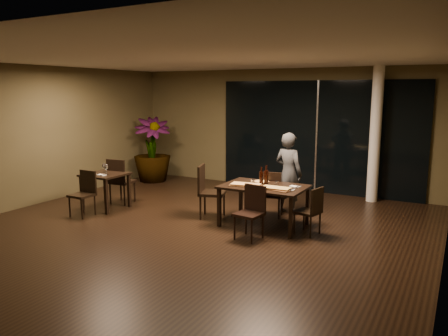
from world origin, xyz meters
The scene contains 31 objects.
ground centered at (0.00, 0.00, 0.00)m, with size 8.00×8.00×0.00m, color black.
wall_back centered at (0.00, 4.05, 1.50)m, with size 8.00×0.10×3.00m, color #4A4227.
wall_left centered at (-4.05, 0.00, 1.50)m, with size 0.10×8.00×3.00m, color #4A4227.
ceiling centered at (0.00, 0.00, 3.02)m, with size 8.00×8.00×0.04m, color white.
window_panel centered at (1.00, 3.96, 1.35)m, with size 5.00×0.06×2.70m, color black.
column centered at (2.40, 3.65, 1.50)m, with size 0.24×0.24×3.00m, color white.
main_table centered at (1.00, 0.80, 0.68)m, with size 1.50×1.00×0.75m.
side_table centered at (-2.40, 0.30, 0.62)m, with size 0.80×0.80×0.75m.
chair_main_far centered at (0.91, 1.35, 0.52)m, with size 0.51×0.51×0.92m.
chair_main_near centered at (1.10, 0.08, 0.50)m, with size 0.47×0.47×0.90m.
chair_main_left centered at (-0.17, 0.76, 0.58)m, with size 0.61×0.61×1.04m.
chair_main_right centered at (1.93, 0.70, 0.47)m, with size 0.46×0.46×0.84m.
chair_side_far centered at (-2.41, 0.74, 0.56)m, with size 0.50×0.50×1.00m.
chair_side_near centered at (-2.39, -0.28, 0.50)m, with size 0.41×0.41×0.89m.
diner centered at (1.10, 1.78, 0.82)m, with size 0.56×0.37×1.65m, color #2F3134.
potted_plant centered at (-3.30, 3.03, 0.88)m, with size 0.96×0.96×1.75m, color #1A4E1A.
pizza_board_left centered at (0.71, 0.64, 0.76)m, with size 0.58×0.29×0.01m, color #482D17.
pizza_board_right centered at (1.30, 0.62, 0.76)m, with size 0.57×0.28×0.01m, color #4A2D17.
oblong_pizza_left centered at (0.71, 0.64, 0.77)m, with size 0.51×0.23×0.02m, color maroon, non-canonical shape.
oblong_pizza_right centered at (1.30, 0.62, 0.77)m, with size 0.49×0.22×0.02m, color #691609, non-canonical shape.
round_pizza centered at (0.83, 1.07, 0.76)m, with size 0.28×0.28×0.01m, color #A73412.
bottle_a centered at (0.91, 0.88, 0.91)m, with size 0.07×0.07×0.32m, color black, non-canonical shape.
bottle_b centered at (1.02, 0.84, 0.89)m, with size 0.06×0.06×0.28m, color black, non-canonical shape.
bottle_c centered at (0.99, 0.91, 0.93)m, with size 0.08×0.08×0.36m, color black, non-canonical shape.
tumbler_left centered at (0.75, 0.84, 0.79)m, with size 0.07×0.07×0.08m, color white.
tumbler_right centered at (1.22, 0.88, 0.79)m, with size 0.07×0.07×0.09m, color white.
napkin_near centered at (1.53, 0.67, 0.76)m, with size 0.18×0.10×0.01m, color white.
napkin_far centered at (1.53, 0.97, 0.76)m, with size 0.18×0.10×0.01m, color white.
wine_glass_a centered at (-2.52, 0.40, 0.84)m, with size 0.08×0.08×0.18m, color white, non-canonical shape.
wine_glass_b centered at (-2.29, 0.23, 0.85)m, with size 0.09×0.09×0.20m, color white, non-canonical shape.
side_napkin centered at (-2.31, 0.11, 0.76)m, with size 0.18×0.11×0.01m, color white.
Camera 1 is at (4.11, -6.34, 2.44)m, focal length 35.00 mm.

